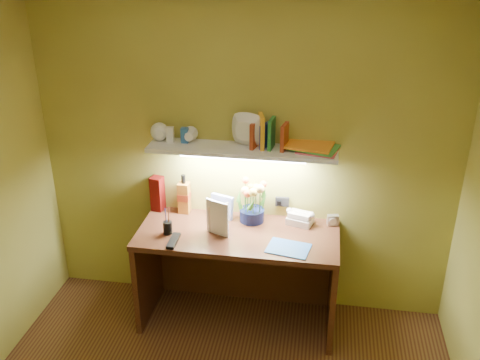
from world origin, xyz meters
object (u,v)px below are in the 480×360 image
Objects in this scene: telephone at (300,217)px; whisky_bottle at (184,194)px; desk_clock at (333,220)px; flower_bouquet at (252,201)px; desk at (238,277)px.

whisky_bottle reaches higher than telephone.
desk_clock is 0.26× the size of whisky_bottle.
flower_bouquet is 0.36m from telephone.
flower_bouquet is (0.07, 0.19, 0.53)m from desk.
desk is 0.80m from desk_clock.
flower_bouquet is at bearing -5.51° from whisky_bottle.
whisky_bottle is at bearing 166.60° from desk_clock.
flower_bouquet is at bearing 170.47° from desk_clock.
flower_bouquet is 4.03× the size of desk_clock.
desk is at bearing -28.54° from whisky_bottle.
desk is 4.64× the size of whisky_bottle.
telephone is (0.35, 0.01, -0.11)m from flower_bouquet.
flower_bouquet is 1.81× the size of telephone.
flower_bouquet is at bearing 69.42° from desk.
desk is 4.43× the size of flower_bouquet.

